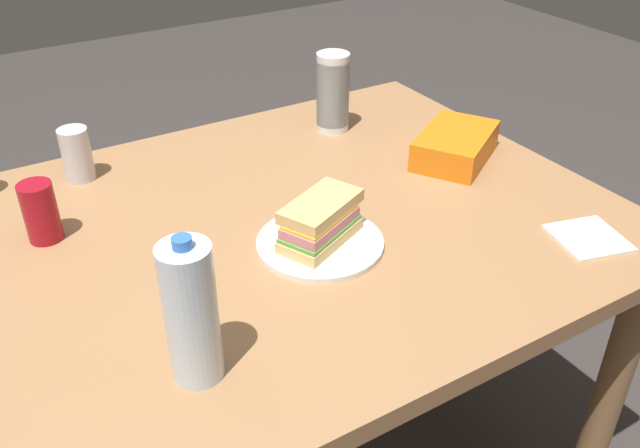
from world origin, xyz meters
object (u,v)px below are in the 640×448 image
chip_bag (455,145)px  water_bottle_spare (191,313)px  dining_table (262,265)px  paper_plate (320,243)px  plastic_cup_stack (333,92)px  sandwich (320,222)px  soda_can_silver (77,154)px  soda_can_red (41,212)px

chip_bag → water_bottle_spare: bearing=-8.2°
dining_table → paper_plate: paper_plate is taller
paper_plate → chip_bag: bearing=17.9°
plastic_cup_stack → sandwich: bearing=-124.6°
paper_plate → soda_can_silver: soda_can_silver is taller
dining_table → soda_can_silver: size_ratio=12.02×
soda_can_red → plastic_cup_stack: (0.76, 0.15, 0.04)m
soda_can_red → chip_bag: soda_can_red is taller
dining_table → sandwich: (0.07, -0.11, 0.15)m
dining_table → soda_can_red: 0.45m
sandwich → soda_can_red: size_ratio=1.64×
paper_plate → chip_bag: 0.49m
water_bottle_spare → soda_can_silver: bearing=89.3°
chip_bag → sandwich: bearing=-14.0°
dining_table → chip_bag: chip_bag is taller
paper_plate → chip_bag: size_ratio=1.08×
dining_table → soda_can_silver: 0.50m
sandwich → soda_can_silver: size_ratio=1.64×
soda_can_red → water_bottle_spare: size_ratio=0.50×
plastic_cup_stack → soda_can_silver: plastic_cup_stack is taller
sandwich → chip_bag: bearing=17.6°
paper_plate → dining_table: bearing=121.0°
dining_table → plastic_cup_stack: 0.54m
chip_bag → water_bottle_spare: (-0.80, -0.35, 0.08)m
soda_can_red → soda_can_silver: same height
sandwich → plastic_cup_stack: size_ratio=0.99×
dining_table → paper_plate: (0.07, -0.12, 0.10)m
water_bottle_spare → soda_can_silver: 0.72m
soda_can_red → chip_bag: 0.93m
sandwich → soda_can_red: (-0.45, 0.30, 0.01)m
paper_plate → plastic_cup_stack: (0.31, 0.45, 0.10)m
dining_table → sandwich: 0.20m
sandwich → water_bottle_spare: size_ratio=0.81×
sandwich → dining_table: bearing=122.7°
chip_bag → plastic_cup_stack: bearing=-93.3°
paper_plate → soda_can_red: (-0.45, 0.30, 0.06)m
soda_can_silver → water_bottle_spare: bearing=-90.7°
sandwich → chip_bag: 0.49m
paper_plate → sandwich: size_ratio=1.24×
soda_can_silver → soda_can_red: bearing=-119.9°
soda_can_red → water_bottle_spare: 0.52m
soda_can_red → chip_bag: (0.92, -0.15, -0.03)m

